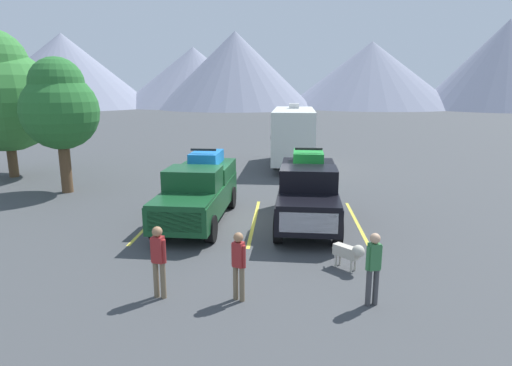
{
  "coord_description": "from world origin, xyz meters",
  "views": [
    {
      "loc": [
        1.07,
        -15.23,
        4.81
      ],
      "look_at": [
        0.0,
        0.84,
        1.2
      ],
      "focal_mm": 30.62,
      "sensor_mm": 36.0,
      "label": 1
    }
  ],
  "objects_px": {
    "dog": "(350,252)",
    "person_b": "(374,264)",
    "pickup_truck_b": "(308,190)",
    "person_c": "(158,257)",
    "camper_trailer_a": "(294,134)",
    "person_a": "(239,262)",
    "pickup_truck_a": "(199,189)"
  },
  "relations": [
    {
      "from": "dog",
      "to": "person_b",
      "type": "bearing_deg",
      "value": -83.41
    },
    {
      "from": "pickup_truck_b",
      "to": "person_c",
      "type": "bearing_deg",
      "value": -121.95
    },
    {
      "from": "camper_trailer_a",
      "to": "person_c",
      "type": "xyz_separation_m",
      "value": [
        -3.35,
        -17.02,
        -0.98
      ]
    },
    {
      "from": "pickup_truck_b",
      "to": "camper_trailer_a",
      "type": "relative_size",
      "value": 0.67
    },
    {
      "from": "person_a",
      "to": "dog",
      "type": "relative_size",
      "value": 2.06
    },
    {
      "from": "camper_trailer_a",
      "to": "dog",
      "type": "bearing_deg",
      "value": -85.27
    },
    {
      "from": "pickup_truck_b",
      "to": "person_b",
      "type": "bearing_deg",
      "value": -79.0
    },
    {
      "from": "person_b",
      "to": "person_c",
      "type": "distance_m",
      "value": 4.82
    },
    {
      "from": "pickup_truck_b",
      "to": "person_c",
      "type": "height_order",
      "value": "pickup_truck_b"
    },
    {
      "from": "person_b",
      "to": "person_c",
      "type": "xyz_separation_m",
      "value": [
        -4.82,
        0.03,
        0.02
      ]
    },
    {
      "from": "dog",
      "to": "person_a",
      "type": "bearing_deg",
      "value": -146.41
    },
    {
      "from": "person_a",
      "to": "dog",
      "type": "bearing_deg",
      "value": 33.59
    },
    {
      "from": "pickup_truck_b",
      "to": "person_b",
      "type": "height_order",
      "value": "pickup_truck_b"
    },
    {
      "from": "dog",
      "to": "camper_trailer_a",
      "type": "bearing_deg",
      "value": 94.73
    },
    {
      "from": "pickup_truck_a",
      "to": "person_a",
      "type": "relative_size",
      "value": 3.61
    },
    {
      "from": "camper_trailer_a",
      "to": "dog",
      "type": "xyz_separation_m",
      "value": [
        1.26,
        -15.19,
        -1.45
      ]
    },
    {
      "from": "person_a",
      "to": "dog",
      "type": "height_order",
      "value": "person_a"
    },
    {
      "from": "pickup_truck_b",
      "to": "person_c",
      "type": "relative_size",
      "value": 3.21
    },
    {
      "from": "camper_trailer_a",
      "to": "person_a",
      "type": "xyz_separation_m",
      "value": [
        -1.51,
        -17.03,
        -1.03
      ]
    },
    {
      "from": "person_a",
      "to": "camper_trailer_a",
      "type": "bearing_deg",
      "value": 84.92
    },
    {
      "from": "pickup_truck_a",
      "to": "camper_trailer_a",
      "type": "relative_size",
      "value": 0.71
    },
    {
      "from": "dog",
      "to": "pickup_truck_a",
      "type": "bearing_deg",
      "value": 139.36
    },
    {
      "from": "person_a",
      "to": "person_c",
      "type": "distance_m",
      "value": 1.84
    },
    {
      "from": "pickup_truck_b",
      "to": "person_a",
      "type": "relative_size",
      "value": 3.4
    },
    {
      "from": "pickup_truck_a",
      "to": "camper_trailer_a",
      "type": "height_order",
      "value": "camper_trailer_a"
    },
    {
      "from": "person_a",
      "to": "person_b",
      "type": "bearing_deg",
      "value": -0.4
    },
    {
      "from": "camper_trailer_a",
      "to": "person_a",
      "type": "distance_m",
      "value": 17.13
    },
    {
      "from": "pickup_truck_b",
      "to": "camper_trailer_a",
      "type": "distance_m",
      "value": 11.16
    },
    {
      "from": "person_b",
      "to": "pickup_truck_b",
      "type": "bearing_deg",
      "value": 101.0
    },
    {
      "from": "person_a",
      "to": "person_b",
      "type": "height_order",
      "value": "person_b"
    },
    {
      "from": "pickup_truck_b",
      "to": "dog",
      "type": "bearing_deg",
      "value": -77.02
    },
    {
      "from": "pickup_truck_b",
      "to": "person_b",
      "type": "relative_size",
      "value": 3.28
    }
  ]
}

